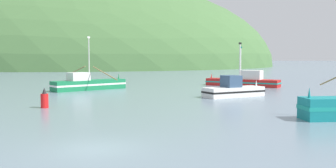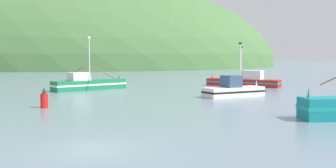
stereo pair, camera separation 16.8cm
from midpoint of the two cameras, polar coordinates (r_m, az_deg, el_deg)
ground_plane at (r=18.48m, az=-10.44°, el=-9.23°), size 600.00×600.00×0.00m
hill_far_left at (r=170.10m, az=-13.17°, el=2.61°), size 163.76×131.01×70.74m
hill_far_center at (r=280.58m, az=-10.07°, el=3.22°), size 161.45×129.16×101.74m
fishing_boat_red at (r=55.46m, az=11.12°, el=0.41°), size 9.90×7.14×5.49m
fishing_boat_green at (r=49.66m, az=-11.37°, el=0.05°), size 8.71×9.77×6.59m
fishing_boat_white at (r=41.15m, az=9.57°, el=-0.86°), size 6.86×4.95×5.60m
channel_buoy at (r=33.50m, az=-17.36°, el=-2.15°), size 0.62×0.62×1.65m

